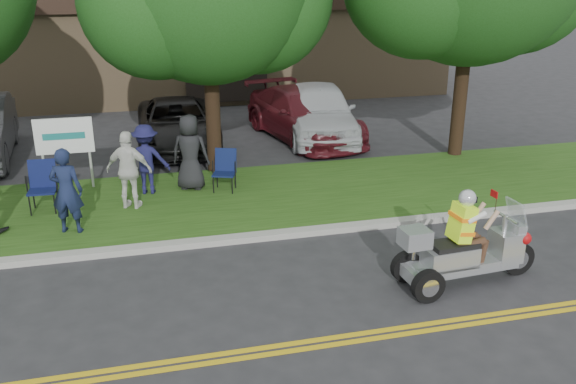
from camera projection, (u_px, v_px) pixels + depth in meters
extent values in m
plane|color=#28282B|center=(249.00, 333.00, 8.62)|extent=(120.00, 120.00, 0.00)
cube|color=gold|center=(257.00, 356.00, 8.09)|extent=(60.00, 0.10, 0.01)
cube|color=gold|center=(255.00, 349.00, 8.24)|extent=(60.00, 0.10, 0.01)
cube|color=#A8A89E|center=(219.00, 241.00, 11.37)|extent=(60.00, 0.25, 0.12)
cube|color=#234913|center=(205.00, 201.00, 13.33)|extent=(60.00, 4.00, 0.10)
cube|color=#9E7F5B|center=(211.00, 40.00, 25.67)|extent=(18.00, 8.00, 4.00)
cube|color=black|center=(224.00, 3.00, 21.40)|extent=(18.00, 0.30, 0.60)
cylinder|color=#332114|center=(212.00, 90.00, 14.56)|extent=(0.36, 0.36, 4.20)
sphere|color=#1E4C15|center=(155.00, 3.00, 13.40)|extent=(3.36, 3.36, 3.36)
cylinder|color=#332114|center=(463.00, 69.00, 15.76)|extent=(0.36, 0.36, 4.76)
cylinder|color=silver|center=(45.00, 172.00, 13.66)|extent=(0.06, 0.06, 1.10)
cylinder|color=silver|center=(91.00, 168.00, 13.89)|extent=(0.06, 0.06, 1.10)
cube|color=white|center=(64.00, 136.00, 13.49)|extent=(1.25, 0.06, 0.80)
cylinder|color=black|center=(518.00, 258.00, 10.18)|extent=(0.58, 0.17, 0.57)
cylinder|color=black|center=(428.00, 286.00, 9.33)|extent=(0.54, 0.18, 0.53)
cylinder|color=black|center=(407.00, 267.00, 9.94)|extent=(0.54, 0.18, 0.53)
cube|color=#A9ADB3|center=(464.00, 265.00, 9.86)|extent=(1.83, 0.56, 0.17)
cube|color=#A9ADB3|center=(450.00, 257.00, 9.71)|extent=(0.88, 0.49, 0.33)
cube|color=black|center=(454.00, 245.00, 9.66)|extent=(0.78, 0.45, 0.09)
cube|color=#A9ADB3|center=(505.00, 245.00, 10.00)|extent=(0.46, 0.48, 0.52)
cube|color=silver|center=(517.00, 213.00, 9.85)|extent=(0.21, 0.45, 0.46)
cube|color=#A9ADB3|center=(415.00, 238.00, 9.37)|extent=(0.45, 0.43, 0.28)
sphere|color=#B20C0F|center=(523.00, 237.00, 9.89)|extent=(0.21, 0.21, 0.21)
cube|color=#B8EF19|center=(462.00, 222.00, 9.56)|extent=(0.35, 0.40, 0.62)
sphere|color=silver|center=(467.00, 198.00, 9.44)|extent=(0.27, 0.27, 0.27)
cylinder|color=black|center=(213.00, 185.00, 13.58)|extent=(0.03, 0.03, 0.39)
cylinder|color=black|center=(232.00, 186.00, 13.54)|extent=(0.03, 0.03, 0.39)
cylinder|color=black|center=(217.00, 179.00, 13.95)|extent=(0.03, 0.03, 0.39)
cylinder|color=black|center=(235.00, 180.00, 13.90)|extent=(0.03, 0.03, 0.39)
cube|color=#0E1945|center=(224.00, 174.00, 13.67)|extent=(0.61, 0.58, 0.04)
cube|color=#0E1945|center=(226.00, 160.00, 13.78)|extent=(0.51, 0.30, 0.53)
cylinder|color=black|center=(30.00, 206.00, 12.33)|extent=(0.03, 0.03, 0.44)
cylinder|color=black|center=(55.00, 204.00, 12.42)|extent=(0.03, 0.03, 0.44)
cylinder|color=black|center=(34.00, 198.00, 12.73)|extent=(0.03, 0.03, 0.44)
cylinder|color=black|center=(58.00, 197.00, 12.82)|extent=(0.03, 0.03, 0.44)
cube|color=#0F1748|center=(43.00, 191.00, 12.50)|extent=(0.56, 0.52, 0.04)
cube|color=#0F1748|center=(42.00, 173.00, 12.61)|extent=(0.55, 0.18, 0.59)
imported|color=#172041|center=(67.00, 191.00, 11.39)|extent=(0.69, 0.54, 1.66)
imported|color=white|center=(129.00, 170.00, 12.56)|extent=(1.05, 0.72, 1.65)
imported|color=#1A1A48|center=(146.00, 159.00, 13.42)|extent=(1.09, 0.74, 1.56)
imported|color=black|center=(190.00, 152.00, 13.65)|extent=(0.98, 0.81, 1.72)
imported|color=black|center=(177.00, 124.00, 17.40)|extent=(2.29, 4.80, 1.32)
imported|color=#54131B|center=(304.00, 114.00, 18.17)|extent=(3.07, 5.39, 1.47)
imported|color=silver|center=(319.00, 111.00, 18.19)|extent=(2.69, 5.11, 1.66)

